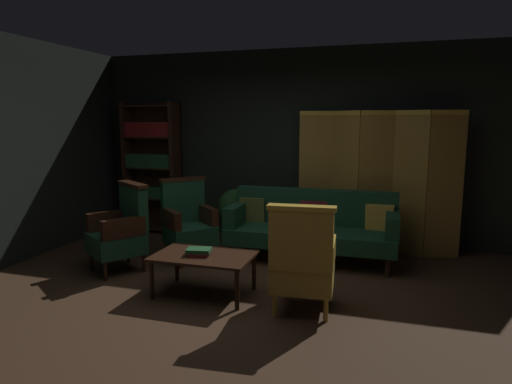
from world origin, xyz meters
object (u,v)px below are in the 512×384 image
armchair_gilt_accent (303,261)px  potted_plant (235,212)px  bookshelf (152,164)px  armchair_wing_left (188,222)px  folding_screen (376,180)px  coffee_table (204,259)px  armchair_wing_right (121,230)px  book_green_cloth (199,250)px  velvet_couch (312,225)px  book_red_leather (199,254)px

armchair_gilt_accent → potted_plant: 2.47m
bookshelf → armchair_wing_left: size_ratio=1.97×
folding_screen → coffee_table: (-1.60, -2.12, -0.61)m
bookshelf → armchair_wing_right: (0.61, -1.82, -0.60)m
potted_plant → book_green_cloth: potted_plant is taller
armchair_gilt_accent → coffee_table: bearing=173.0°
bookshelf → armchair_gilt_accent: (2.89, -2.36, -0.60)m
velvet_couch → book_red_leather: (-0.89, -1.52, -0.02)m
armchair_gilt_accent → armchair_wing_right: (-2.28, 0.54, 0.00)m
bookshelf → coffee_table: bookshelf is taller
bookshelf → book_red_leather: bearing=-51.3°
bookshelf → potted_plant: 1.66m
armchair_wing_left → potted_plant: (0.32, 0.89, -0.03)m
armchair_wing_right → armchair_wing_left: bearing=47.1°
bookshelf → book_red_leather: bookshelf is taller
armchair_wing_right → book_red_leather: bearing=-20.1°
armchair_gilt_accent → armchair_wing_left: bearing=146.0°
coffee_table → armchair_wing_left: armchair_wing_left is taller
armchair_wing_right → book_green_cloth: 1.27m
bookshelf → armchair_wing_left: (1.18, -1.21, -0.60)m
folding_screen → armchair_wing_left: 2.56m
folding_screen → armchair_gilt_accent: size_ratio=2.07×
folding_screen → velvet_couch: (-0.75, -0.62, -0.53)m
folding_screen → bookshelf: bearing=178.0°
velvet_couch → armchair_wing_left: armchair_wing_left is taller
armchair_wing_left → armchair_wing_right: same height
velvet_couch → coffee_table: velvet_couch is taller
armchair_wing_right → potted_plant: 1.75m
armchair_gilt_accent → book_green_cloth: bearing=174.6°
velvet_couch → coffee_table: (-0.85, -1.49, -0.08)m
coffee_table → potted_plant: 1.95m
armchair_wing_right → potted_plant: (0.89, 1.51, -0.03)m
folding_screen → velvet_couch: 1.11m
potted_plant → folding_screen: bearing=5.8°
folding_screen → book_red_leather: 2.75m
coffee_table → armchair_wing_right: 1.31m
bookshelf → book_green_cloth: 2.96m
armchair_gilt_accent → bookshelf: bearing=140.8°
folding_screen → bookshelf: 3.45m
potted_plant → book_red_leather: 1.97m
velvet_couch → book_red_leather: 1.76m
armchair_gilt_accent → armchair_wing_left: 2.06m
coffee_table → potted_plant: (-0.35, 1.92, 0.09)m
folding_screen → book_green_cloth: 2.75m
folding_screen → armchair_gilt_accent: (-0.56, -2.24, -0.50)m
armchair_wing_left → folding_screen: bearing=25.7°
folding_screen → book_green_cloth: size_ratio=9.00×
velvet_couch → armchair_gilt_accent: (0.19, -1.62, 0.04)m
armchair_wing_right → book_green_cloth: (1.19, -0.44, -0.02)m
potted_plant → book_green_cloth: 1.97m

